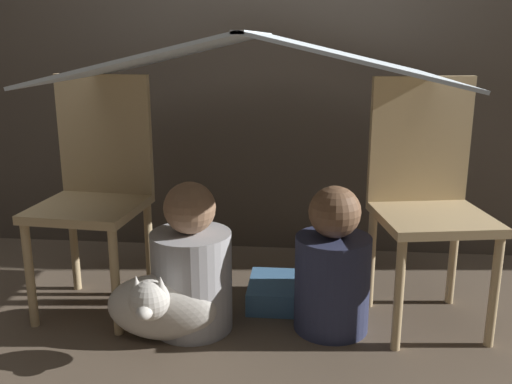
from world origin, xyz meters
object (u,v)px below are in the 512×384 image
(person_front, at_px, (192,269))
(person_second, at_px, (333,270))
(dog, at_px, (160,306))
(chair_right, at_px, (427,192))
(chair_left, at_px, (96,184))

(person_front, relative_size, person_second, 1.02)
(dog, bearing_deg, person_front, 52.63)
(person_second, xyz_separation_m, dog, (-0.65, -0.18, -0.10))
(chair_right, xyz_separation_m, dog, (-1.02, -0.32, -0.39))
(chair_left, bearing_deg, person_second, -3.54)
(chair_left, bearing_deg, chair_right, 4.96)
(chair_right, height_order, person_front, chair_right)
(chair_right, bearing_deg, chair_left, 169.60)
(chair_left, relative_size, dog, 2.30)
(person_front, bearing_deg, person_second, 4.87)
(chair_left, relative_size, person_front, 1.63)
(chair_left, height_order, person_second, chair_left)
(chair_left, height_order, person_front, chair_left)
(chair_left, distance_m, person_front, 0.56)
(person_second, bearing_deg, chair_right, 21.94)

